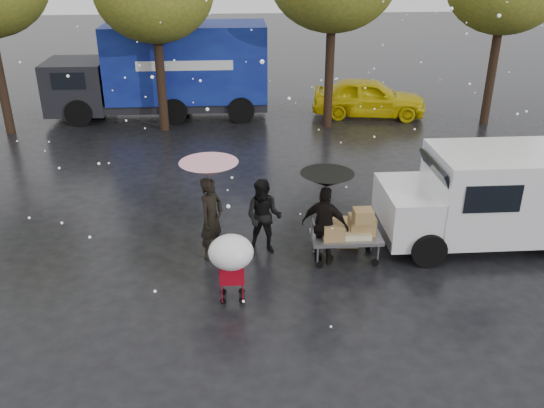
{
  "coord_description": "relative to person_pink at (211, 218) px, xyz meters",
  "views": [
    {
      "loc": [
        -0.98,
        -10.49,
        6.43
      ],
      "look_at": [
        -0.19,
        1.0,
        1.06
      ],
      "focal_mm": 38.0,
      "sensor_mm": 36.0,
      "label": 1
    }
  ],
  "objects": [
    {
      "name": "box_ground_near",
      "position": [
        3.06,
        0.31,
        -0.71
      ],
      "size": [
        0.52,
        0.44,
        0.44
      ],
      "primitive_type": "cube",
      "rotation": [
        0.0,
        0.0,
        -0.09
      ],
      "color": "olive",
      "rests_on": "ground"
    },
    {
      "name": "shopping_cart",
      "position": [
        0.42,
        -1.85,
        0.14
      ],
      "size": [
        0.84,
        0.84,
        1.46
      ],
      "color": "#B60A1B",
      "rests_on": "ground"
    },
    {
      "name": "vendor_cart",
      "position": [
        2.96,
        -0.35,
        -0.2
      ],
      "size": [
        1.52,
        0.8,
        1.27
      ],
      "color": "slate",
      "rests_on": "ground"
    },
    {
      "name": "person_middle",
      "position": [
        1.13,
        0.15,
        -0.07
      ],
      "size": [
        0.99,
        0.87,
        1.71
      ],
      "primitive_type": "imported",
      "rotation": [
        0.0,
        0.0,
        -0.31
      ],
      "color": "black",
      "rests_on": "ground"
    },
    {
      "name": "blue_truck",
      "position": [
        -2.0,
        11.17,
        0.83
      ],
      "size": [
        8.3,
        2.6,
        3.5
      ],
      "color": "navy",
      "rests_on": "ground"
    },
    {
      "name": "person_pink",
      "position": [
        0.0,
        0.0,
        0.0
      ],
      "size": [
        0.74,
        0.81,
        1.85
      ],
      "primitive_type": "imported",
      "rotation": [
        0.0,
        0.0,
        0.99
      ],
      "color": "black",
      "rests_on": "ground"
    },
    {
      "name": "umbrella_black",
      "position": [
        2.4,
        -0.41,
        0.99
      ],
      "size": [
        1.11,
        1.11,
        2.07
      ],
      "color": "#4C4C4C",
      "rests_on": "ground"
    },
    {
      "name": "yellow_taxi",
      "position": [
        5.83,
        10.6,
        -0.18
      ],
      "size": [
        4.61,
        2.49,
        1.49
      ],
      "primitive_type": "imported",
      "rotation": [
        0.0,
        0.0,
        1.4
      ],
      "color": "#DCC30B",
      "rests_on": "ground"
    },
    {
      "name": "person_black",
      "position": [
        2.4,
        -0.41,
        -0.05
      ],
      "size": [
        1.11,
        0.83,
        1.75
      ],
      "primitive_type": "imported",
      "rotation": [
        0.0,
        0.0,
        2.7
      ],
      "color": "black",
      "rests_on": "ground"
    },
    {
      "name": "ground",
      "position": [
        1.52,
        -0.64,
        -0.93
      ],
      "size": [
        90.0,
        90.0,
        0.0
      ],
      "primitive_type": "plane",
      "color": "black",
      "rests_on": "ground"
    },
    {
      "name": "box_ground_far",
      "position": [
        2.98,
        0.84,
        -0.73
      ],
      "size": [
        0.56,
        0.47,
        0.39
      ],
      "primitive_type": "cube",
      "rotation": [
        0.0,
        0.0,
        -0.17
      ],
      "color": "olive",
      "rests_on": "ground"
    },
    {
      "name": "umbrella_pink",
      "position": [
        0.0,
        0.0,
        1.14
      ],
      "size": [
        1.23,
        1.23,
        2.22
      ],
      "color": "#4C4C4C",
      "rests_on": "ground"
    },
    {
      "name": "white_van",
      "position": [
        6.41,
        0.24,
        0.23
      ],
      "size": [
        4.91,
        2.18,
        2.2
      ],
      "color": "white",
      "rests_on": "ground"
    }
  ]
}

